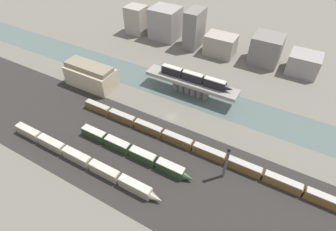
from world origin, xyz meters
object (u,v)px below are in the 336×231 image
at_px(train_on_bridge, 195,78).
at_px(train_yard_near, 80,158).
at_px(warehouse_building, 91,76).
at_px(train_yard_far, 196,147).
at_px(signal_tower, 226,163).
at_px(train_yard_mid, 133,151).

bearing_deg(train_on_bridge, train_yard_near, -108.50).
height_order(train_yard_near, warehouse_building, warehouse_building).
bearing_deg(train_on_bridge, warehouse_building, -159.68).
bearing_deg(train_yard_near, train_on_bridge, 71.50).
bearing_deg(train_yard_far, signal_tower, -24.05).
relative_size(train_yard_far, warehouse_building, 4.42).
xyz_separation_m(train_yard_mid, train_yard_far, (19.16, 13.01, -0.09)).
height_order(train_yard_near, train_yard_far, train_yard_near).
relative_size(train_yard_near, signal_tower, 4.59).
relative_size(train_on_bridge, train_yard_near, 0.52).
relative_size(warehouse_building, signal_tower, 1.68).
height_order(train_yard_near, signal_tower, signal_tower).
relative_size(train_yard_mid, train_yard_far, 0.45).
bearing_deg(signal_tower, warehouse_building, 165.58).
relative_size(train_on_bridge, train_yard_far, 0.32).
bearing_deg(warehouse_building, signal_tower, -14.42).
xyz_separation_m(train_on_bridge, train_yard_near, (-18.50, -55.28, -7.50)).
height_order(train_yard_near, train_yard_mid, train_yard_near).
distance_m(warehouse_building, signal_tower, 76.71).
height_order(train_yard_far, signal_tower, signal_tower).
relative_size(train_yard_near, warehouse_building, 2.73).
bearing_deg(train_yard_mid, train_on_bridge, 84.85).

